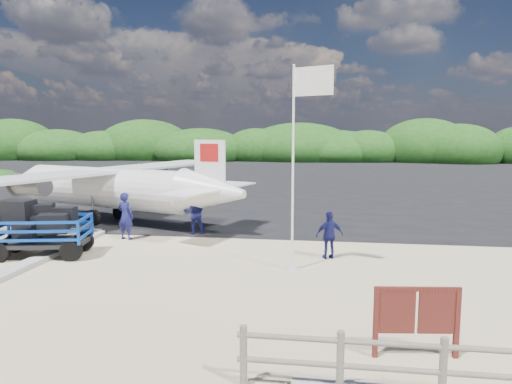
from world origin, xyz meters
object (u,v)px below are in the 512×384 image
at_px(signboard, 415,357).
at_px(crew_a, 125,216).
at_px(crew_c, 329,235).
at_px(baggage_cart, 44,256).
at_px(flagpole, 292,270).
at_px(crew_b, 195,213).

bearing_deg(signboard, crew_a, 131.55).
height_order(signboard, crew_a, crew_a).
relative_size(signboard, crew_c, 1.06).
relative_size(crew_a, crew_c, 1.18).
bearing_deg(crew_a, baggage_cart, 71.48).
relative_size(baggage_cart, signboard, 1.91).
bearing_deg(baggage_cart, crew_a, 46.07).
xyz_separation_m(flagpole, crew_c, (1.10, 1.41, 0.76)).
xyz_separation_m(flagpole, crew_a, (-6.44, 3.02, 0.90)).
distance_m(crew_a, crew_b, 2.63).
height_order(baggage_cart, flagpole, flagpole).
height_order(flagpole, signboard, flagpole).
height_order(crew_a, crew_c, crew_a).
distance_m(baggage_cart, signboard, 11.87).
xyz_separation_m(crew_a, crew_b, (2.33, 1.20, -0.03)).
distance_m(baggage_cart, flagpole, 8.12).
bearing_deg(signboard, flagpole, 110.11).
distance_m(crew_a, crew_c, 7.71).
xyz_separation_m(crew_b, crew_c, (5.20, -2.82, -0.10)).
xyz_separation_m(signboard, crew_a, (-8.94, 7.96, 0.90)).
height_order(crew_b, crew_c, crew_b).
xyz_separation_m(baggage_cart, crew_a, (1.68, 2.64, 0.90)).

